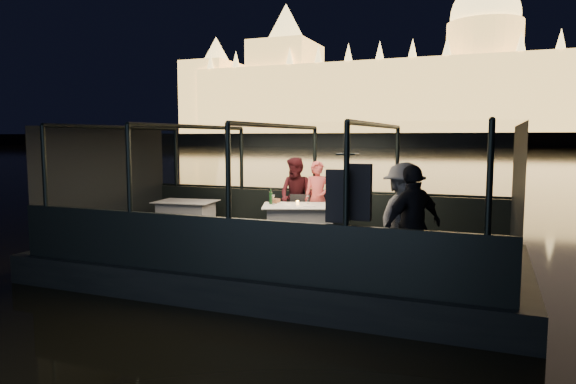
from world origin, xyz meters
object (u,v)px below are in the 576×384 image
at_px(chair_port_right, 320,216).
at_px(person_man_maroon, 296,200).
at_px(chair_port_left, 297,217).
at_px(coat_stand, 347,222).
at_px(passenger_stripe, 404,222).
at_px(passenger_dark, 413,227).
at_px(wine_bottle, 271,197).
at_px(dining_table_central, 300,224).
at_px(person_woman_coral, 318,202).
at_px(dining_table_aft, 186,214).

distance_m(chair_port_right, person_man_maroon, 0.65).
bearing_deg(chair_port_left, coat_stand, -74.18).
height_order(passenger_stripe, passenger_dark, passenger_stripe).
distance_m(coat_stand, person_man_maroon, 3.86).
height_order(passenger_stripe, wine_bottle, passenger_stripe).
distance_m(dining_table_central, chair_port_right, 0.77).
height_order(person_woman_coral, passenger_stripe, passenger_stripe).
bearing_deg(chair_port_right, passenger_stripe, -41.42).
bearing_deg(dining_table_aft, passenger_dark, -25.22).
xyz_separation_m(coat_stand, person_woman_coral, (-1.50, 3.22, -0.15)).
bearing_deg(dining_table_aft, chair_port_left, 3.09).
xyz_separation_m(dining_table_central, person_man_maroon, (-0.40, 0.85, 0.36)).
distance_m(chair_port_left, passenger_stripe, 3.41).
height_order(chair_port_left, person_woman_coral, person_woman_coral).
height_order(person_man_maroon, passenger_stripe, passenger_stripe).
height_order(chair_port_right, passenger_dark, passenger_dark).
relative_size(coat_stand, person_woman_coral, 1.19).
bearing_deg(person_woman_coral, passenger_dark, -67.76).
bearing_deg(dining_table_aft, person_woman_coral, 8.95).
xyz_separation_m(person_woman_coral, passenger_dark, (2.38, -2.97, 0.10)).
bearing_deg(person_man_maroon, passenger_stripe, -29.71).
relative_size(passenger_stripe, passenger_dark, 1.00).
xyz_separation_m(dining_table_aft, person_man_maroon, (2.43, 0.53, 0.36)).
height_order(person_man_maroon, wine_bottle, person_man_maroon).
bearing_deg(passenger_dark, passenger_stripe, -116.83).
bearing_deg(passenger_stripe, wine_bottle, 78.92).
bearing_deg(passenger_stripe, chair_port_left, 68.17).
bearing_deg(dining_table_aft, dining_table_central, -6.53).
distance_m(chair_port_left, wine_bottle, 0.79).
bearing_deg(dining_table_central, passenger_stripe, -37.75).
height_order(passenger_dark, wine_bottle, passenger_dark).
xyz_separation_m(chair_port_right, passenger_dark, (2.32, -2.93, 0.40)).
distance_m(dining_table_aft, passenger_dark, 5.90).
distance_m(person_woman_coral, passenger_dark, 3.81).
relative_size(chair_port_left, wine_bottle, 2.92).
bearing_deg(dining_table_aft, passenger_stripe, -22.30).
height_order(dining_table_central, wine_bottle, wine_bottle).
height_order(dining_table_central, person_woman_coral, person_woman_coral).
bearing_deg(passenger_dark, person_man_maroon, -98.64).
relative_size(chair_port_right, passenger_dark, 0.54).
relative_size(person_woman_coral, passenger_dark, 0.93).
distance_m(person_man_maroon, wine_bottle, 0.95).
relative_size(person_man_maroon, wine_bottle, 5.45).
distance_m(coat_stand, person_woman_coral, 3.56).
bearing_deg(passenger_dark, dining_table_aft, -77.41).
bearing_deg(person_woman_coral, passenger_stripe, -66.02).
relative_size(chair_port_left, coat_stand, 0.47).
distance_m(dining_table_aft, chair_port_left, 2.60).
distance_m(dining_table_central, coat_stand, 2.96).
height_order(coat_stand, person_woman_coral, coat_stand).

